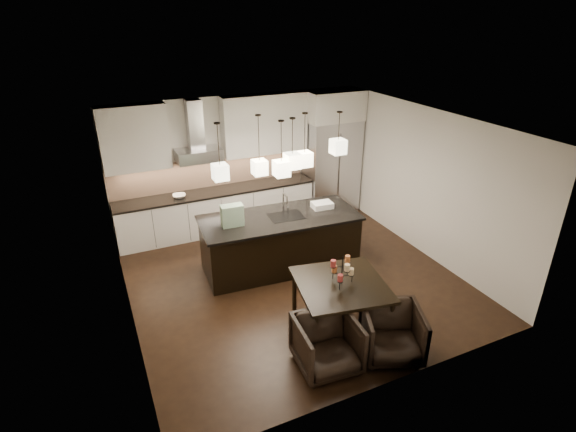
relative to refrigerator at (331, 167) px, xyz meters
name	(u,v)px	position (x,y,z in m)	size (l,w,h in m)	color
floor	(293,279)	(-2.10, -2.38, -1.08)	(5.50, 5.50, 0.02)	black
ceiling	(293,123)	(-2.10, -2.38, 1.73)	(5.50, 5.50, 0.02)	white
wall_back	(239,160)	(-2.10, 0.38, 0.32)	(5.50, 0.02, 2.80)	silver
wall_front	(395,295)	(-2.10, -5.14, 0.32)	(5.50, 0.02, 2.80)	silver
wall_left	(119,240)	(-4.86, -2.38, 0.32)	(0.02, 5.50, 2.80)	silver
wall_right	(424,182)	(0.66, -2.38, 0.32)	(0.02, 5.50, 2.80)	silver
refrigerator	(331,167)	(0.00, 0.00, 0.00)	(1.20, 0.72, 2.15)	#B7B7BA
fridge_panel	(334,105)	(0.00, 0.00, 1.40)	(1.26, 0.72, 0.65)	silver
lower_cabinets	(218,211)	(-2.73, 0.05, -0.64)	(4.21, 0.62, 0.88)	silver
countertop	(217,191)	(-2.73, 0.05, -0.17)	(4.21, 0.66, 0.04)	black
backsplash	(212,172)	(-2.73, 0.35, 0.16)	(4.21, 0.02, 0.63)	tan
upper_cab_left	(134,138)	(-4.20, 0.19, 1.10)	(1.25, 0.35, 1.25)	silver
upper_cab_right	(265,124)	(-1.55, 0.19, 1.10)	(1.86, 0.35, 1.25)	silver
hood_canopy	(199,155)	(-3.03, 0.10, 0.65)	(0.90, 0.52, 0.24)	#B7B7BA
hood_chimney	(195,124)	(-3.03, 0.21, 1.24)	(0.30, 0.28, 0.96)	#B7B7BA
fruit_bowl	(179,196)	(-3.52, 0.00, -0.12)	(0.26, 0.26, 0.06)	silver
island_body	(280,243)	(-2.13, -1.88, -0.59)	(2.76, 1.10, 0.97)	black
island_top	(280,218)	(-2.13, -1.88, -0.08)	(2.84, 1.19, 0.04)	black
faucet	(283,203)	(-2.01, -1.78, 0.15)	(0.11, 0.26, 0.42)	silver
tote_bag	(232,215)	(-3.00, -1.86, 0.13)	(0.37, 0.20, 0.37)	#1E5E30
food_container	(322,205)	(-1.25, -1.85, -0.01)	(0.37, 0.26, 0.11)	silver
dining_table	(340,305)	(-2.02, -3.86, -0.69)	(1.27, 1.27, 0.76)	black
candelabra	(342,270)	(-2.02, -3.86, -0.09)	(0.37, 0.37, 0.45)	black
candle_a	(351,271)	(-1.88, -3.89, -0.13)	(0.08, 0.08, 0.10)	beige
candle_b	(334,269)	(-2.07, -3.73, -0.13)	(0.08, 0.08, 0.10)	#D06F37
candle_c	(340,278)	(-2.11, -3.97, -0.13)	(0.08, 0.08, 0.10)	#A8312F
candle_d	(348,259)	(-1.89, -3.79, 0.03)	(0.08, 0.08, 0.10)	#D06F37
candle_e	(333,263)	(-2.15, -3.82, 0.03)	(0.08, 0.08, 0.10)	#A8312F
candle_f	(347,268)	(-2.02, -4.00, 0.03)	(0.08, 0.08, 0.10)	beige
armchair_left	(327,344)	(-2.62, -4.53, -0.70)	(0.79, 0.81, 0.74)	black
armchair_right	(392,333)	(-1.69, -4.70, -0.71)	(0.79, 0.81, 0.74)	black
pendant_a	(220,172)	(-3.15, -1.83, 0.92)	(0.24, 0.24, 0.26)	#F9F6CA
pendant_b	(260,167)	(-2.36, -1.56, 0.80)	(0.24, 0.24, 0.26)	#F9F6CA
pendant_c	(292,161)	(-1.94, -2.01, 1.00)	(0.24, 0.24, 0.26)	#F9F6CA
pendant_d	(304,159)	(-1.59, -1.75, 0.91)	(0.24, 0.24, 0.26)	#F9F6CA
pendant_e	(338,147)	(-1.00, -1.92, 1.10)	(0.24, 0.24, 0.26)	#F9F6CA
pendant_f	(281,168)	(-2.18, -2.10, 0.92)	(0.24, 0.24, 0.26)	#F9F6CA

